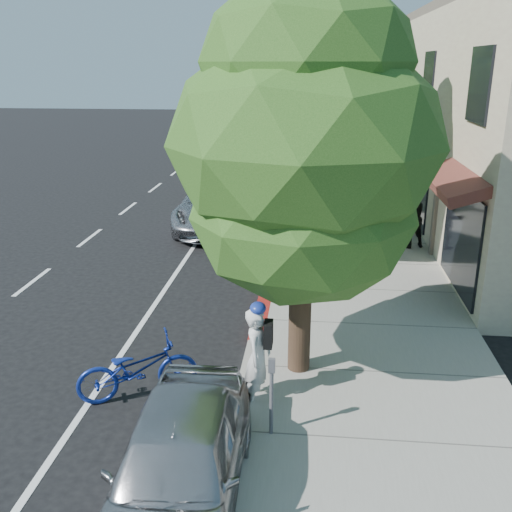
# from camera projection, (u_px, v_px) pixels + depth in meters

# --- Properties ---
(ground) EXTENTS (120.00, 120.00, 0.00)m
(ground) POSITION_uv_depth(u_px,v_px,m) (260.00, 325.00, 12.48)
(ground) COLOR black
(ground) RESTS_ON ground
(sidewalk) EXTENTS (4.60, 56.00, 0.15)m
(sidewalk) POSITION_uv_depth(u_px,v_px,m) (348.00, 226.00, 19.77)
(sidewalk) COLOR gray
(sidewalk) RESTS_ON ground
(curb) EXTENTS (0.30, 56.00, 0.15)m
(curb) POSITION_uv_depth(u_px,v_px,m) (282.00, 225.00, 19.99)
(curb) COLOR #9E998E
(curb) RESTS_ON ground
(curb_red_segment) EXTENTS (0.32, 4.00, 0.15)m
(curb_red_segment) POSITION_uv_depth(u_px,v_px,m) (264.00, 304.00, 13.40)
(curb_red_segment) COLOR maroon
(curb_red_segment) RESTS_ON ground
(storefront_building) EXTENTS (10.00, 36.00, 7.00)m
(storefront_building) POSITION_uv_depth(u_px,v_px,m) (494.00, 106.00, 27.39)
(storefront_building) COLOR beige
(storefront_building) RESTS_ON ground
(street_tree_0) EXTENTS (4.48, 4.48, 6.81)m
(street_tree_0) POSITION_uv_depth(u_px,v_px,m) (304.00, 149.00, 9.18)
(street_tree_0) COLOR black
(street_tree_0) RESTS_ON ground
(street_tree_1) EXTENTS (4.42, 4.42, 7.94)m
(street_tree_1) POSITION_uv_depth(u_px,v_px,m) (310.00, 82.00, 14.56)
(street_tree_1) COLOR black
(street_tree_1) RESTS_ON ground
(street_tree_2) EXTENTS (4.55, 4.55, 7.16)m
(street_tree_2) POSITION_uv_depth(u_px,v_px,m) (312.00, 94.00, 20.41)
(street_tree_2) COLOR black
(street_tree_2) RESTS_ON ground
(street_tree_3) EXTENTS (4.57, 4.57, 7.78)m
(street_tree_3) POSITION_uv_depth(u_px,v_px,m) (313.00, 77.00, 25.91)
(street_tree_3) COLOR black
(street_tree_3) RESTS_ON ground
(street_tree_4) EXTENTS (4.22, 4.22, 6.90)m
(street_tree_4) POSITION_uv_depth(u_px,v_px,m) (314.00, 86.00, 31.75)
(street_tree_4) COLOR black
(street_tree_4) RESTS_ON ground
(street_tree_5) EXTENTS (4.26, 4.26, 7.09)m
(street_tree_5) POSITION_uv_depth(u_px,v_px,m) (314.00, 80.00, 37.36)
(street_tree_5) COLOR black
(street_tree_5) RESTS_ON ground
(cyclist) EXTENTS (0.52, 0.69, 1.73)m
(cyclist) POSITION_uv_depth(u_px,v_px,m) (258.00, 358.00, 9.35)
(cyclist) COLOR silver
(cyclist) RESTS_ON ground
(bicycle) EXTENTS (2.16, 1.50, 1.08)m
(bicycle) POSITION_uv_depth(u_px,v_px,m) (138.00, 369.00, 9.66)
(bicycle) COLOR navy
(bicycle) RESTS_ON ground
(silver_suv) EXTENTS (2.97, 5.86, 1.59)m
(silver_suv) POSITION_uv_depth(u_px,v_px,m) (218.00, 204.00, 19.79)
(silver_suv) COLOR #A3A3A8
(silver_suv) RESTS_ON ground
(dark_sedan) EXTENTS (1.45, 4.13, 1.36)m
(dark_sedan) POSITION_uv_depth(u_px,v_px,m) (242.00, 200.00, 20.89)
(dark_sedan) COLOR black
(dark_sedan) RESTS_ON ground
(white_pickup) EXTENTS (2.73, 6.09, 1.73)m
(white_pickup) POSITION_uv_depth(u_px,v_px,m) (262.00, 167.00, 26.46)
(white_pickup) COLOR white
(white_pickup) RESTS_ON ground
(dark_suv_far) EXTENTS (2.56, 5.44, 1.80)m
(dark_suv_far) POSITION_uv_depth(u_px,v_px,m) (268.00, 144.00, 33.86)
(dark_suv_far) COLOR black
(dark_suv_far) RESTS_ON ground
(near_car_a) EXTENTS (1.75, 4.10, 1.38)m
(near_car_a) POSITION_uv_depth(u_px,v_px,m) (179.00, 464.00, 7.13)
(near_car_a) COLOR #A6A6AA
(near_car_a) RESTS_ON ground
(pedestrian) EXTENTS (1.09, 0.98, 1.84)m
(pedestrian) POSITION_uv_depth(u_px,v_px,m) (411.00, 217.00, 17.04)
(pedestrian) COLOR black
(pedestrian) RESTS_ON sidewalk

